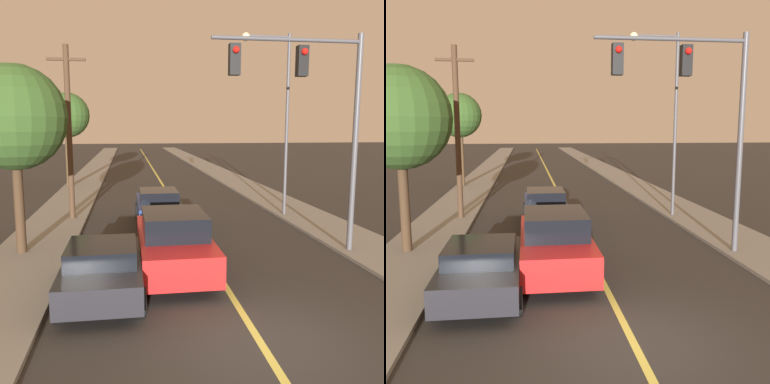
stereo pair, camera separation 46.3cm
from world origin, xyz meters
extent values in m
plane|color=#2D2B28|center=(0.00, 0.00, 0.00)|extent=(200.00, 200.00, 0.00)
cube|color=#2D2B28|center=(0.00, 36.00, 0.01)|extent=(8.56, 80.00, 0.01)
cube|color=#D1C14C|center=(0.00, 36.00, 0.01)|extent=(0.16, 76.00, 0.00)
cube|color=gray|center=(-5.53, 36.00, 0.06)|extent=(2.50, 80.00, 0.12)
cube|color=gray|center=(5.53, 36.00, 0.06)|extent=(2.50, 80.00, 0.12)
cube|color=red|center=(-1.20, 4.40, 0.73)|extent=(1.93, 4.99, 0.79)
cube|color=black|center=(-1.20, 4.20, 1.44)|extent=(1.70, 2.25, 0.64)
cylinder|color=black|center=(-2.11, 5.95, 0.33)|extent=(0.22, 0.66, 0.66)
cylinder|color=black|center=(-0.28, 5.95, 0.33)|extent=(0.22, 0.66, 0.66)
cylinder|color=black|center=(-2.11, 2.86, 0.33)|extent=(0.22, 0.66, 0.66)
cylinder|color=black|center=(-0.28, 2.86, 0.33)|extent=(0.22, 0.66, 0.66)
cube|color=navy|center=(-1.20, 10.31, 0.71)|extent=(1.73, 4.40, 0.69)
cube|color=black|center=(-1.20, 10.13, 1.28)|extent=(1.52, 1.98, 0.45)
cylinder|color=black|center=(-2.02, 11.68, 0.37)|extent=(0.22, 0.74, 0.74)
cylinder|color=black|center=(-0.38, 11.68, 0.37)|extent=(0.22, 0.74, 0.74)
cylinder|color=black|center=(-2.02, 8.95, 0.37)|extent=(0.22, 0.74, 0.74)
cylinder|color=black|center=(-0.38, 8.95, 0.37)|extent=(0.22, 0.74, 0.74)
cube|color=black|center=(-3.08, 2.82, 0.62)|extent=(1.83, 4.04, 0.62)
cube|color=black|center=(-3.08, 2.66, 1.14)|extent=(1.61, 1.82, 0.42)
cylinder|color=black|center=(-3.95, 4.07, 0.31)|extent=(0.22, 0.62, 0.62)
cylinder|color=black|center=(-2.21, 4.07, 0.31)|extent=(0.22, 0.62, 0.62)
cylinder|color=black|center=(-3.95, 1.57, 0.31)|extent=(0.22, 0.62, 0.62)
cylinder|color=black|center=(-2.21, 1.57, 0.31)|extent=(0.22, 0.62, 0.62)
cylinder|color=#47474C|center=(4.68, 5.30, 3.51)|extent=(0.18, 0.18, 6.79)
cylinder|color=#47474C|center=(2.36, 5.30, 6.66)|extent=(4.64, 0.12, 0.12)
cube|color=black|center=(2.82, 5.30, 6.05)|extent=(0.32, 0.28, 0.90)
sphere|color=red|center=(2.82, 5.12, 6.29)|extent=(0.20, 0.20, 0.20)
cube|color=black|center=(0.74, 5.30, 6.05)|extent=(0.32, 0.28, 0.90)
sphere|color=red|center=(0.74, 5.12, 6.29)|extent=(0.20, 0.20, 0.20)
cylinder|color=#47474C|center=(4.63, 11.10, 4.11)|extent=(0.14, 0.14, 7.97)
cylinder|color=#47474C|center=(3.65, 11.10, 7.94)|extent=(1.96, 0.09, 0.09)
sphere|color=beige|center=(2.67, 11.10, 7.89)|extent=(0.36, 0.36, 0.36)
cylinder|color=#422D1E|center=(-4.88, 11.67, 3.80)|extent=(0.24, 0.24, 7.36)
cube|color=#422D1E|center=(-4.88, 11.67, 6.88)|extent=(1.60, 0.12, 0.12)
cylinder|color=#3D2B1C|center=(-5.85, 6.57, 1.68)|extent=(0.31, 0.31, 3.12)
sphere|color=#2D4C1E|center=(-5.85, 6.57, 4.37)|extent=(3.24, 3.24, 3.24)
cylinder|color=#4C3823|center=(-6.33, 22.24, 1.97)|extent=(0.40, 0.40, 3.71)
sphere|color=#2D4C1E|center=(-6.33, 22.24, 4.86)|extent=(2.95, 2.95, 2.95)
camera|label=1|loc=(-2.44, -7.34, 4.09)|focal=40.00mm
camera|label=2|loc=(-1.98, -7.41, 4.09)|focal=40.00mm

